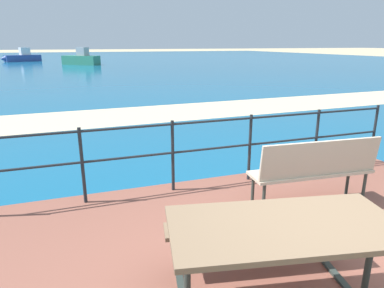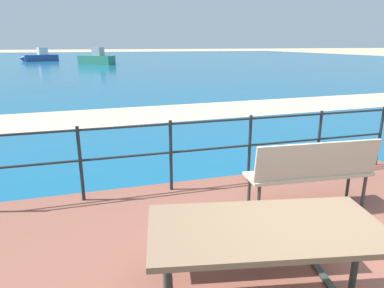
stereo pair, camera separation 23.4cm
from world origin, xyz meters
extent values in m
cube|color=#145B84|center=(0.00, 40.00, 0.01)|extent=(90.00, 90.00, 0.01)
cube|color=beige|center=(0.00, 7.99, 0.01)|extent=(54.05, 4.28, 0.01)
cube|color=#7A6047|center=(-0.50, -0.13, 0.82)|extent=(1.73, 1.07, 0.04)
cube|color=#7A6047|center=(-0.39, 0.43, 0.50)|extent=(1.63, 0.56, 0.04)
cylinder|color=#2D3833|center=(-1.17, 0.00, 0.44)|extent=(0.06, 0.06, 0.76)
cylinder|color=#2D3833|center=(0.17, -0.26, 0.44)|extent=(0.06, 0.06, 0.76)
cube|color=#BCAD93|center=(0.89, 1.34, 0.51)|extent=(1.57, 0.52, 0.04)
cube|color=#BCAD93|center=(0.87, 1.16, 0.75)|extent=(1.55, 0.20, 0.43)
cylinder|color=#2D3833|center=(1.59, 1.44, 0.28)|extent=(0.04, 0.04, 0.45)
cylinder|color=#2D3833|center=(1.57, 1.14, 0.28)|extent=(0.04, 0.04, 0.45)
cylinder|color=#2D3833|center=(0.21, 1.55, 0.28)|extent=(0.04, 0.04, 0.45)
cylinder|color=#2D3833|center=(0.18, 1.25, 0.28)|extent=(0.04, 0.04, 0.45)
cylinder|color=#1E2328|center=(-1.77, 2.36, 0.56)|extent=(0.04, 0.04, 0.99)
cylinder|color=#1E2328|center=(-0.59, 2.36, 0.56)|extent=(0.04, 0.04, 0.99)
cylinder|color=#1E2328|center=(0.59, 2.36, 0.56)|extent=(0.04, 0.04, 0.99)
cylinder|color=#1E2328|center=(1.77, 2.36, 0.56)|extent=(0.04, 0.04, 0.99)
cylinder|color=#1E2328|center=(2.95, 2.36, 0.56)|extent=(0.04, 0.04, 0.99)
cylinder|color=#1E2328|center=(0.00, 2.36, 1.00)|extent=(5.90, 0.03, 0.03)
cylinder|color=#1E2328|center=(0.00, 2.36, 0.61)|extent=(5.90, 0.03, 0.03)
cube|color=#338466|center=(-0.70, 33.70, 0.44)|extent=(3.56, 3.19, 0.86)
cube|color=#A5A8AD|center=(-0.49, 33.52, 1.26)|extent=(1.22, 1.21, 0.78)
cone|color=#338466|center=(-2.31, 34.99, 0.44)|extent=(0.87, 0.92, 0.77)
cube|color=#2D478C|center=(-6.74, 42.46, 0.37)|extent=(3.90, 2.61, 0.72)
cube|color=silver|center=(-6.49, 42.58, 1.14)|extent=(1.26, 1.18, 0.83)
cone|color=#2D478C|center=(-8.68, 41.59, 0.37)|extent=(0.72, 0.79, 0.64)
camera|label=1|loc=(-1.81, -1.91, 2.04)|focal=32.07mm
camera|label=2|loc=(-1.58, -1.98, 2.04)|focal=32.07mm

